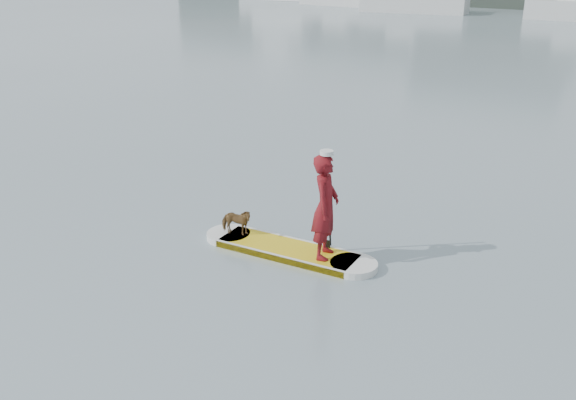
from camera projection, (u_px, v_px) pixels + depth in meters
The scene contains 7 objects.
ground at pixel (185, 228), 12.21m from camera, with size 140.00×140.00×0.00m, color slate.
paddleboard at pixel (288, 250), 11.21m from camera, with size 3.29×0.97×0.12m.
paddler at pixel (325, 207), 10.54m from camera, with size 0.65×0.43×1.79m, color maroon.
white_cap at pixel (327, 153), 10.20m from camera, with size 0.22×0.22×0.07m, color silver.
dog at pixel (236, 222), 11.58m from camera, with size 0.27×0.60×0.51m, color #51301B.
paddle at pixel (328, 212), 10.91m from camera, with size 0.10×0.30×2.00m.
sailboat_c at pixel (414, 1), 52.21m from camera, with size 8.80×4.08×12.16m.
Camera 1 is at (7.71, -8.31, 5.00)m, focal length 40.00 mm.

